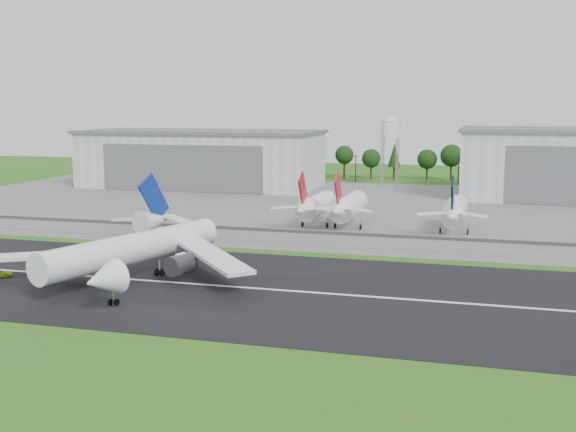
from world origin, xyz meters
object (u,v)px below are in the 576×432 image
(parked_jet_red_b, at_px, (347,207))
(parked_jet_red_a, at_px, (314,206))
(main_airliner, at_px, (133,256))
(parked_jet_navy, at_px, (454,212))

(parked_jet_red_b, bearing_deg, parked_jet_red_a, -179.89)
(parked_jet_red_a, relative_size, parked_jet_red_b, 1.00)
(main_airliner, distance_m, parked_jet_red_a, 69.66)
(parked_jet_red_a, xyz_separation_m, parked_jet_red_b, (9.24, 0.02, 0.13))
(parked_jet_red_a, bearing_deg, parked_jet_red_b, 0.11)
(parked_jet_red_a, distance_m, parked_jet_navy, 37.39)
(parked_jet_navy, bearing_deg, main_airliner, -130.12)
(parked_jet_red_a, bearing_deg, parked_jet_navy, -0.01)
(parked_jet_red_b, bearing_deg, main_airliner, -112.90)
(main_airliner, xyz_separation_m, parked_jet_red_a, (19.06, 66.98, 1.32))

